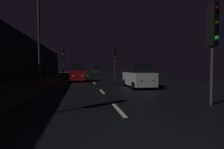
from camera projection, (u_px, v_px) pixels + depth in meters
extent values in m
cube|color=black|center=(90.00, 78.00, 27.76)|extent=(25.30, 84.00, 0.02)
cube|color=#33302D|center=(49.00, 78.00, 26.58)|extent=(4.40, 84.00, 0.15)
cube|color=black|center=(23.00, 58.00, 22.56)|extent=(0.80, 63.00, 6.11)
cube|color=beige|center=(118.00, 110.00, 6.64)|extent=(0.16, 2.20, 0.01)
cube|color=beige|center=(102.00, 92.00, 11.75)|extent=(0.16, 2.20, 0.01)
cube|color=beige|center=(94.00, 83.00, 18.48)|extent=(0.16, 2.20, 0.01)
cube|color=beige|center=(92.00, 81.00, 22.25)|extent=(0.16, 2.20, 0.01)
cube|color=beige|center=(88.00, 77.00, 32.94)|extent=(0.16, 2.20, 0.01)
cube|color=beige|center=(87.00, 75.00, 41.42)|extent=(0.16, 2.20, 0.01)
cylinder|color=#38383A|center=(212.00, 76.00, 7.46)|extent=(0.12, 0.12, 2.61)
cube|color=black|center=(213.00, 24.00, 7.37)|extent=(0.38, 0.40, 1.90)
sphere|color=black|center=(217.00, 8.00, 7.18)|extent=(0.22, 0.22, 0.22)
sphere|color=black|center=(217.00, 23.00, 7.21)|extent=(0.22, 0.22, 0.22)
sphere|color=#19D84C|center=(217.00, 38.00, 7.23)|extent=(0.22, 0.22, 0.22)
cylinder|color=#38383A|center=(64.00, 69.00, 26.95)|extent=(0.12, 0.12, 2.87)
cube|color=black|center=(63.00, 54.00, 26.86)|extent=(0.32, 0.35, 1.90)
sphere|color=black|center=(63.00, 50.00, 26.66)|extent=(0.22, 0.22, 0.22)
sphere|color=orange|center=(63.00, 54.00, 26.68)|extent=(0.22, 0.22, 0.22)
sphere|color=black|center=(63.00, 58.00, 26.71)|extent=(0.22, 0.22, 0.22)
cylinder|color=#38383A|center=(115.00, 68.00, 28.23)|extent=(0.12, 0.12, 3.22)
cube|color=black|center=(115.00, 53.00, 28.13)|extent=(0.38, 0.40, 1.90)
sphere|color=black|center=(115.00, 49.00, 27.94)|extent=(0.22, 0.22, 0.22)
sphere|color=black|center=(115.00, 53.00, 27.97)|extent=(0.22, 0.22, 0.22)
sphere|color=#19D84C|center=(115.00, 57.00, 27.99)|extent=(0.22, 0.22, 0.22)
cylinder|color=#2D2D30|center=(39.00, 35.00, 11.97)|extent=(0.16, 0.16, 7.92)
cube|color=maroon|center=(78.00, 75.00, 21.11)|extent=(1.78, 4.15, 1.09)
cube|color=black|center=(78.00, 67.00, 21.22)|extent=(1.51, 2.08, 0.83)
cylinder|color=black|center=(86.00, 79.00, 19.86)|extent=(0.22, 0.63, 0.63)
cylinder|color=black|center=(70.00, 80.00, 19.54)|extent=(0.22, 0.63, 0.63)
cylinder|color=black|center=(85.00, 78.00, 22.71)|extent=(0.22, 0.63, 0.63)
cylinder|color=black|center=(72.00, 78.00, 22.40)|extent=(0.22, 0.63, 0.63)
sphere|color=white|center=(82.00, 76.00, 19.20)|extent=(0.18, 0.18, 0.18)
sphere|color=white|center=(73.00, 76.00, 19.02)|extent=(0.18, 0.18, 0.18)
sphere|color=red|center=(82.00, 75.00, 23.20)|extent=(0.18, 0.18, 0.18)
sphere|color=red|center=(75.00, 75.00, 23.02)|extent=(0.18, 0.18, 0.18)
cube|color=silver|center=(138.00, 79.00, 14.33)|extent=(1.72, 4.02, 1.05)
cube|color=black|center=(139.00, 68.00, 14.15)|extent=(1.46, 2.01, 0.80)
cylinder|color=black|center=(124.00, 83.00, 15.57)|extent=(0.21, 0.61, 0.61)
cylinder|color=black|center=(142.00, 82.00, 15.88)|extent=(0.21, 0.61, 0.61)
cylinder|color=black|center=(134.00, 86.00, 12.81)|extent=(0.21, 0.61, 0.61)
cylinder|color=black|center=(155.00, 85.00, 13.12)|extent=(0.21, 0.61, 0.61)
sphere|color=slate|center=(127.00, 78.00, 16.17)|extent=(0.17, 0.17, 0.17)
sphere|color=slate|center=(136.00, 77.00, 16.35)|extent=(0.17, 0.17, 0.17)
sphere|color=red|center=(141.00, 80.00, 12.31)|extent=(0.17, 0.17, 0.17)
sphere|color=red|center=(153.00, 80.00, 12.48)|extent=(0.17, 0.17, 0.17)
cube|color=#0F3819|center=(95.00, 72.00, 43.25)|extent=(1.69, 3.94, 1.03)
cube|color=black|center=(95.00, 68.00, 43.07)|extent=(1.44, 1.97, 0.79)
cylinder|color=black|center=(91.00, 73.00, 44.47)|extent=(0.21, 0.60, 0.60)
cylinder|color=black|center=(98.00, 73.00, 44.77)|extent=(0.21, 0.60, 0.60)
cylinder|color=black|center=(92.00, 74.00, 41.76)|extent=(0.21, 0.60, 0.60)
cylinder|color=black|center=(99.00, 74.00, 42.06)|extent=(0.21, 0.60, 0.60)
sphere|color=slate|center=(93.00, 72.00, 45.06)|extent=(0.17, 0.17, 0.17)
sphere|color=slate|center=(96.00, 72.00, 45.23)|extent=(0.17, 0.17, 0.17)
sphere|color=red|center=(94.00, 72.00, 41.27)|extent=(0.17, 0.17, 0.17)
sphere|color=red|center=(98.00, 72.00, 41.44)|extent=(0.17, 0.17, 0.17)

